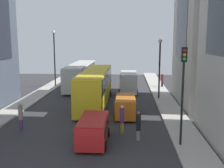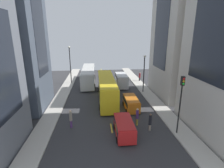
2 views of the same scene
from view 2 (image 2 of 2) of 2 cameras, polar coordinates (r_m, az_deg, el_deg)
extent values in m
plane|color=#333335|center=(31.46, -2.32, -2.74)|extent=(41.19, 41.19, 0.00)
cube|color=#B2ADA3|center=(31.95, -15.88, -2.93)|extent=(2.20, 44.00, 0.15)
cube|color=#B2ADA3|center=(32.69, 10.92, -2.16)|extent=(2.20, 44.00, 0.15)
cube|color=yellow|center=(19.99, -0.18, -14.45)|extent=(0.16, 2.00, 0.01)
cube|color=yellow|center=(27.53, -1.81, -5.55)|extent=(0.16, 2.00, 0.01)
cube|color=yellow|center=(35.46, -2.71, -0.54)|extent=(0.16, 2.00, 0.01)
cube|color=yellow|center=(43.56, -3.27, 2.62)|extent=(0.16, 2.00, 0.01)
cube|color=yellow|center=(51.76, -3.65, 4.79)|extent=(0.16, 2.00, 0.01)
cube|color=#4C5666|center=(26.83, -31.69, 14.81)|extent=(8.29, 8.17, 21.25)
cube|color=#1E232D|center=(26.83, -31.69, 14.81)|extent=(8.37, 4.49, 11.69)
cube|color=#B7B2A8|center=(30.96, 23.82, 15.86)|extent=(8.65, 10.08, 21.45)
cube|color=#1E232D|center=(30.96, 23.82, 15.86)|extent=(8.74, 5.54, 11.80)
cube|color=silver|center=(36.99, -7.85, 2.87)|extent=(2.55, 12.63, 3.00)
cube|color=black|center=(36.81, -7.90, 4.16)|extent=(2.60, 11.62, 1.20)
cube|color=beige|center=(36.67, -7.95, 5.21)|extent=(2.45, 12.12, 0.08)
cylinder|color=black|center=(41.16, -9.22, 2.34)|extent=(0.46, 1.00, 1.00)
cylinder|color=black|center=(41.06, -5.96, 2.43)|extent=(0.46, 1.00, 1.00)
cylinder|color=black|center=(33.62, -10.01, -0.83)|extent=(0.46, 1.00, 1.00)
cylinder|color=black|center=(33.51, -6.01, -0.73)|extent=(0.46, 1.00, 1.00)
cube|color=yellow|center=(27.52, -1.80, -1.45)|extent=(2.45, 12.68, 3.30)
cube|color=black|center=(27.28, -1.82, 0.27)|extent=(2.50, 11.66, 1.48)
cube|color=gold|center=(27.06, -1.83, 1.96)|extent=(2.35, 12.17, 0.08)
cylinder|color=black|center=(31.67, -4.28, -1.92)|extent=(0.44, 0.76, 0.76)
cylinder|color=black|center=(31.79, -0.22, -1.80)|extent=(0.44, 0.76, 0.76)
cylinder|color=black|center=(24.32, -3.83, -7.65)|extent=(0.44, 0.76, 0.76)
cylinder|color=black|center=(24.48, 1.50, -7.46)|extent=(0.44, 0.76, 0.76)
cube|color=white|center=(34.37, 3.14, 1.24)|extent=(2.05, 5.03, 2.30)
cube|color=black|center=(34.19, 3.16, 2.46)|extent=(2.09, 4.63, 0.69)
cube|color=silver|center=(34.08, 3.17, 3.17)|extent=(1.97, 4.83, 0.08)
cylinder|color=black|center=(36.00, 1.26, 0.32)|extent=(0.37, 0.72, 0.72)
cylinder|color=black|center=(36.26, 4.22, 0.40)|extent=(0.37, 0.72, 0.72)
cylinder|color=black|center=(33.03, 1.89, -1.15)|extent=(0.37, 0.72, 0.72)
cylinder|color=black|center=(33.32, 5.11, -1.05)|extent=(0.37, 0.72, 0.72)
cube|color=orange|center=(24.35, 6.35, -6.33)|extent=(1.72, 4.19, 1.48)
cube|color=black|center=(24.21, 6.37, -5.50)|extent=(1.75, 3.85, 0.62)
cube|color=#BE6115|center=(24.06, 6.40, -4.61)|extent=(1.65, 4.02, 0.08)
cylinder|color=black|center=(25.62, 3.97, -6.55)|extent=(0.31, 0.62, 0.62)
cylinder|color=black|center=(25.91, 7.45, -6.38)|extent=(0.31, 0.62, 0.62)
cylinder|color=black|center=(23.28, 5.02, -9.00)|extent=(0.31, 0.62, 0.62)
cylinder|color=black|center=(23.60, 8.84, -8.77)|extent=(0.31, 0.62, 0.62)
cube|color=red|center=(18.38, 4.06, -14.24)|extent=(1.77, 4.04, 1.45)
cube|color=black|center=(18.19, 4.08, -13.24)|extent=(1.81, 3.71, 0.61)
cube|color=#A91A1A|center=(18.00, 4.10, -12.15)|extent=(1.70, 3.88, 0.08)
cylinder|color=black|center=(19.64, 0.99, -14.02)|extent=(0.32, 0.62, 0.62)
cylinder|color=black|center=(19.87, 5.80, -13.72)|extent=(0.32, 0.62, 0.62)
cylinder|color=black|center=(17.54, 1.96, -18.11)|extent=(0.32, 0.62, 0.62)
cylinder|color=black|center=(17.79, 7.43, -17.69)|extent=(0.32, 0.62, 0.62)
cylinder|color=gold|center=(20.60, 8.30, -12.33)|extent=(0.24, 0.24, 0.83)
cylinder|color=#593372|center=(20.18, 8.41, -10.00)|extent=(0.32, 0.32, 1.04)
sphere|color=beige|center=(19.91, 8.49, -8.35)|extent=(0.23, 0.23, 0.23)
cylinder|color=black|center=(39.10, 9.15, 1.63)|extent=(0.28, 0.28, 0.72)
cylinder|color=maroon|center=(38.90, 9.20, 2.83)|extent=(0.37, 0.37, 0.97)
sphere|color=beige|center=(38.77, 9.24, 3.69)|extent=(0.23, 0.23, 0.23)
cylinder|color=#593372|center=(20.46, -13.42, -12.80)|extent=(0.25, 0.25, 0.85)
cylinder|color=gray|center=(20.02, -13.60, -10.39)|extent=(0.33, 0.33, 1.07)
sphere|color=beige|center=(19.74, -13.73, -8.69)|extent=(0.24, 0.24, 0.24)
cylinder|color=gray|center=(19.84, 12.45, -13.97)|extent=(0.25, 0.25, 0.70)
cylinder|color=black|center=(19.40, 12.61, -11.64)|extent=(0.33, 0.33, 1.11)
sphere|color=#8C6647|center=(19.11, 12.74, -9.89)|extent=(0.20, 0.20, 0.20)
cylinder|color=black|center=(18.96, 21.48, -8.03)|extent=(0.14, 0.14, 5.25)
cube|color=black|center=(17.98, 22.48, 0.98)|extent=(0.32, 0.32, 0.90)
sphere|color=red|center=(17.77, 22.83, 1.61)|extent=(0.20, 0.20, 0.20)
sphere|color=orange|center=(17.83, 22.74, 0.83)|extent=(0.20, 0.20, 0.20)
sphere|color=green|center=(17.89, 22.65, 0.05)|extent=(0.20, 0.20, 0.20)
cylinder|color=black|center=(31.02, 10.52, 2.99)|extent=(0.18, 0.18, 6.22)
sphere|color=silver|center=(30.45, 10.84, 9.02)|extent=(0.44, 0.44, 0.44)
cylinder|color=black|center=(37.21, -13.69, 5.86)|extent=(0.18, 0.18, 7.34)
sphere|color=silver|center=(36.75, -14.09, 11.78)|extent=(0.44, 0.44, 0.44)
camera|label=1|loc=(6.22, 90.08, -34.21)|focal=43.87mm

